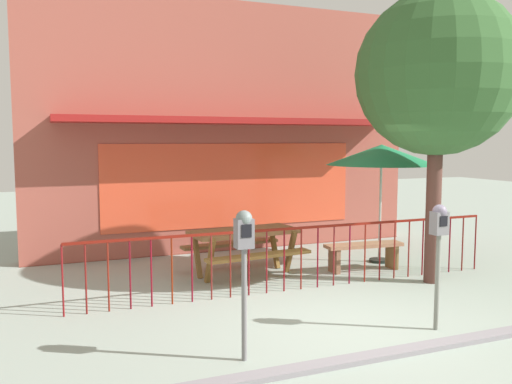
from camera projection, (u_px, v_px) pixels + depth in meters
The scene contains 10 objects.
ground at pixel (363, 325), 6.57m from camera, with size 40.00×40.00×0.00m, color #97A59A.
pub_storefront at pixel (229, 128), 10.98m from camera, with size 8.14×1.36×5.05m.
patio_fence_front at pixel (301, 247), 8.08m from camera, with size 6.87×0.04×0.97m.
picnic_table_left at pixel (244, 239), 8.93m from camera, with size 1.93×1.53×0.79m.
patio_umbrella at pixel (381, 155), 9.77m from camera, with size 2.02×2.02×2.19m.
patio_bench at pixel (364, 251), 9.27m from camera, with size 1.42×0.44×0.48m.
parking_meter_near at pixel (244, 245), 5.40m from camera, with size 0.18×0.17×1.57m.
parking_meter_far at pixel (439, 233), 6.30m from camera, with size 0.18×0.17×1.52m.
street_tree at pixel (438, 75), 8.22m from camera, with size 2.54×2.54×4.57m.
curb_edge at pixel (410, 352), 5.73m from camera, with size 11.40×0.20×0.11m, color gray.
Camera 1 is at (-3.59, -5.43, 2.29)m, focal length 37.33 mm.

